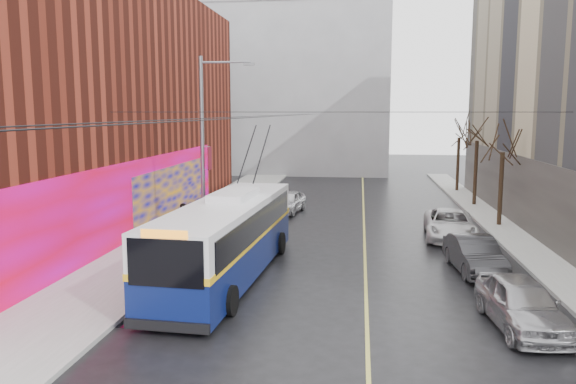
% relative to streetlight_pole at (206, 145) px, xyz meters
% --- Properties ---
extents(ground, '(140.00, 140.00, 0.00)m').
position_rel_streetlight_pole_xyz_m(ground, '(6.14, -10.00, -4.85)').
color(ground, black).
rests_on(ground, ground).
extents(sidewalk_left, '(4.00, 60.00, 0.15)m').
position_rel_streetlight_pole_xyz_m(sidewalk_left, '(-1.86, 2.00, -4.77)').
color(sidewalk_left, gray).
rests_on(sidewalk_left, ground).
extents(sidewalk_right, '(2.00, 60.00, 0.15)m').
position_rel_streetlight_pole_xyz_m(sidewalk_right, '(15.14, 2.00, -4.77)').
color(sidewalk_right, gray).
rests_on(sidewalk_right, ground).
extents(lane_line, '(0.12, 50.00, 0.01)m').
position_rel_streetlight_pole_xyz_m(lane_line, '(7.64, 4.00, -4.84)').
color(lane_line, '#BFB74C').
rests_on(lane_line, ground).
extents(building_left, '(12.11, 36.00, 14.00)m').
position_rel_streetlight_pole_xyz_m(building_left, '(-9.85, 3.99, 2.14)').
color(building_left, '#521A10').
rests_on(building_left, ground).
extents(building_far, '(20.50, 12.10, 18.00)m').
position_rel_streetlight_pole_xyz_m(building_far, '(0.14, 34.99, 4.17)').
color(building_far, gray).
rests_on(building_far, ground).
extents(streetlight_pole, '(2.65, 0.60, 9.00)m').
position_rel_streetlight_pole_xyz_m(streetlight_pole, '(0.00, 0.00, 0.00)').
color(streetlight_pole, slate).
rests_on(streetlight_pole, ground).
extents(catenary_wires, '(18.00, 60.00, 0.22)m').
position_rel_streetlight_pole_xyz_m(catenary_wires, '(3.60, 4.77, 1.40)').
color(catenary_wires, black).
extents(tree_near, '(3.20, 3.20, 6.40)m').
position_rel_streetlight_pole_xyz_m(tree_near, '(15.14, 6.00, 0.13)').
color(tree_near, black).
rests_on(tree_near, ground).
extents(tree_mid, '(3.20, 3.20, 6.68)m').
position_rel_streetlight_pole_xyz_m(tree_mid, '(15.14, 13.00, 0.41)').
color(tree_mid, black).
rests_on(tree_mid, ground).
extents(tree_far, '(3.20, 3.20, 6.57)m').
position_rel_streetlight_pole_xyz_m(tree_far, '(15.14, 20.00, 0.30)').
color(tree_far, black).
rests_on(tree_far, ground).
extents(puddle, '(2.39, 3.73, 0.01)m').
position_rel_streetlight_pole_xyz_m(puddle, '(0.63, -9.01, -4.84)').
color(puddle, black).
rests_on(puddle, ground).
extents(pigeons_flying, '(1.34, 2.56, 2.55)m').
position_rel_streetlight_pole_xyz_m(pigeons_flying, '(3.53, -0.16, 2.32)').
color(pigeons_flying, slate).
extents(trolleybus, '(3.40, 12.33, 5.78)m').
position_rel_streetlight_pole_xyz_m(trolleybus, '(2.30, -5.40, -3.24)').
color(trolleybus, '#091449').
rests_on(trolleybus, ground).
extents(parked_car_a, '(2.21, 4.63, 1.53)m').
position_rel_streetlight_pole_xyz_m(parked_car_a, '(12.19, -9.35, -4.08)').
color(parked_car_a, '#9B9B9F').
rests_on(parked_car_a, ground).
extents(parked_car_b, '(1.95, 4.52, 1.45)m').
position_rel_streetlight_pole_xyz_m(parked_car_b, '(11.98, -3.43, -4.12)').
color(parked_car_b, '#29292C').
rests_on(parked_car_b, ground).
extents(parked_car_c, '(2.80, 5.44, 1.47)m').
position_rel_streetlight_pole_xyz_m(parked_car_c, '(11.94, 2.67, -4.11)').
color(parked_car_c, silver).
rests_on(parked_car_c, ground).
extents(following_car, '(2.31, 4.38, 1.42)m').
position_rel_streetlight_pole_xyz_m(following_car, '(2.78, 9.02, -4.14)').
color(following_car, silver).
rests_on(following_car, ground).
extents(pedestrian_a, '(0.39, 0.57, 1.53)m').
position_rel_streetlight_pole_xyz_m(pedestrian_a, '(-0.90, -3.79, -3.93)').
color(pedestrian_a, black).
rests_on(pedestrian_a, sidewalk_left).
extents(pedestrian_b, '(0.76, 0.88, 1.55)m').
position_rel_streetlight_pole_xyz_m(pedestrian_b, '(-1.71, 1.65, -3.92)').
color(pedestrian_b, black).
rests_on(pedestrian_b, sidewalk_left).
extents(pedestrian_c, '(1.31, 1.20, 1.76)m').
position_rel_streetlight_pole_xyz_m(pedestrian_c, '(-0.36, -0.32, -3.81)').
color(pedestrian_c, black).
rests_on(pedestrian_c, sidewalk_left).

